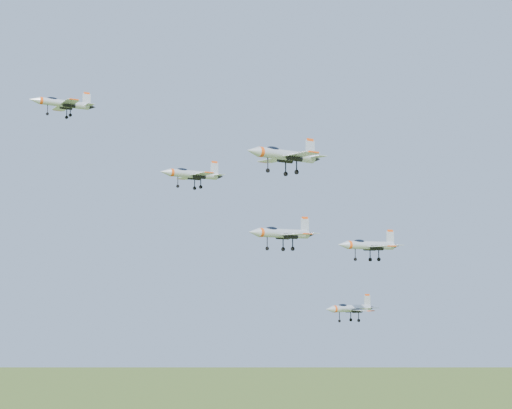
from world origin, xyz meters
name	(u,v)px	position (x,y,z in m)	size (l,w,h in m)	color
jet_lead	(62,103)	(-17.04, 16.65, 162.11)	(11.15, 9.24, 2.98)	silver
jet_left_high	(192,174)	(-1.52, -1.99, 149.03)	(10.73, 8.92, 2.87)	silver
jet_right_high	(284,155)	(5.33, -18.02, 150.11)	(12.78, 10.72, 3.42)	silver
jet_left_low	(282,233)	(16.41, 2.71, 140.84)	(13.96, 11.70, 3.74)	silver
jet_right_low	(368,245)	(20.82, -15.40, 138.33)	(11.14, 9.18, 2.98)	silver
jet_trail	(350,308)	(26.34, -2.41, 128.50)	(10.65, 8.87, 2.85)	silver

